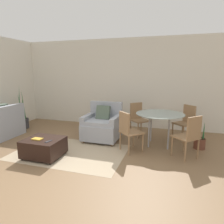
# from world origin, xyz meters

# --- Properties ---
(ground_plane) EXTENTS (20.00, 20.00, 0.00)m
(ground_plane) POSITION_xyz_m (0.00, 0.00, 0.00)
(ground_plane) COLOR brown
(wall_back) EXTENTS (12.00, 0.06, 2.75)m
(wall_back) POSITION_xyz_m (0.00, 3.46, 1.38)
(wall_back) COLOR silver
(wall_back) RESTS_ON ground_plane
(area_rug) EXTENTS (2.40, 1.58, 0.01)m
(area_rug) POSITION_xyz_m (-0.43, 0.94, 0.00)
(area_rug) COLOR tan
(area_rug) RESTS_ON ground_plane
(armchair) EXTENTS (0.88, 0.85, 0.95)m
(armchair) POSITION_xyz_m (-0.03, 1.95, 0.37)
(armchair) COLOR #999EA8
(armchair) RESTS_ON ground_plane
(ottoman) EXTENTS (0.75, 0.66, 0.39)m
(ottoman) POSITION_xyz_m (-0.83, 0.57, 0.21)
(ottoman) COLOR black
(ottoman) RESTS_ON ground_plane
(book_stack) EXTENTS (0.21, 0.14, 0.02)m
(book_stack) POSITION_xyz_m (-0.92, 0.51, 0.40)
(book_stack) COLOR gold
(book_stack) RESTS_ON ottoman
(tv_remote_primary) EXTENTS (0.08, 0.16, 0.01)m
(tv_remote_primary) POSITION_xyz_m (-0.63, 0.46, 0.39)
(tv_remote_primary) COLOR #333338
(tv_remote_primary) RESTS_ON ottoman
(potted_plant) EXTENTS (0.37, 0.37, 1.35)m
(potted_plant) POSITION_xyz_m (-2.79, 2.22, 0.25)
(potted_plant) COLOR #333338
(potted_plant) RESTS_ON ground_plane
(dining_table) EXTENTS (1.13, 1.13, 0.78)m
(dining_table) POSITION_xyz_m (1.40, 1.97, 0.69)
(dining_table) COLOR #8C9E99
(dining_table) RESTS_ON ground_plane
(dining_chair_near_left) EXTENTS (0.59, 0.59, 0.90)m
(dining_chair_near_left) POSITION_xyz_m (0.78, 1.35, 0.52)
(dining_chair_near_left) COLOR #93704C
(dining_chair_near_left) RESTS_ON ground_plane
(dining_chair_near_right) EXTENTS (0.59, 0.59, 0.90)m
(dining_chair_near_right) POSITION_xyz_m (2.03, 1.35, 0.52)
(dining_chair_near_right) COLOR #93704C
(dining_chair_near_right) RESTS_ON ground_plane
(dining_chair_far_left) EXTENTS (0.59, 0.59, 0.90)m
(dining_chair_far_left) POSITION_xyz_m (0.78, 2.60, 0.52)
(dining_chair_far_left) COLOR #93704C
(dining_chair_far_left) RESTS_ON ground_plane
(dining_chair_far_right) EXTENTS (0.59, 0.59, 0.90)m
(dining_chair_far_right) POSITION_xyz_m (2.03, 2.60, 0.52)
(dining_chair_far_right) COLOR #93704C
(dining_chair_far_right) RESTS_ON ground_plane
(potted_plant_small) EXTENTS (0.26, 0.26, 0.76)m
(potted_plant_small) POSITION_xyz_m (2.32, 2.02, 0.18)
(potted_plant_small) COLOR brown
(potted_plant_small) RESTS_ON ground_plane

